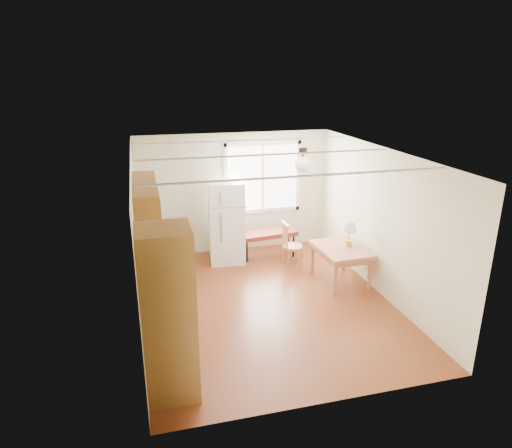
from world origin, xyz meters
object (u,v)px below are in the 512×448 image
object	(u,v)px
bench	(268,235)
dining_table	(341,253)
refrigerator	(226,222)
chair	(289,242)

from	to	relation	value
bench	dining_table	bearing A→B (deg)	-64.28
refrigerator	bench	bearing A→B (deg)	5.34
bench	chair	distance (m)	0.63
refrigerator	chair	world-z (taller)	refrigerator
refrigerator	bench	xyz separation A→B (m)	(0.87, -0.01, -0.35)
refrigerator	dining_table	bearing A→B (deg)	-33.75
refrigerator	dining_table	xyz separation A→B (m)	(1.79, -1.50, -0.25)
dining_table	chair	distance (m)	1.13
chair	refrigerator	bearing A→B (deg)	149.81
refrigerator	bench	distance (m)	0.93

